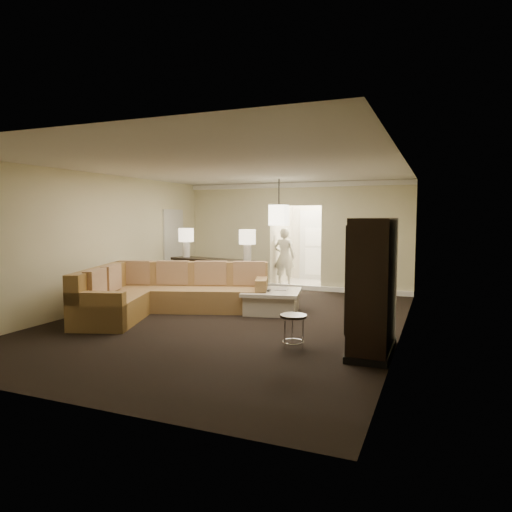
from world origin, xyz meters
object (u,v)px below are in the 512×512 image
at_px(sectional_sofa, 165,294).
at_px(drink_table, 293,324).
at_px(coffee_table, 272,301).
at_px(console_table, 216,275).
at_px(person, 284,254).
at_px(armoire, 373,289).

relative_size(sectional_sofa, drink_table, 7.03).
bearing_deg(drink_table, coffee_table, 117.29).
xyz_separation_m(coffee_table, drink_table, (1.14, -2.20, 0.12)).
xyz_separation_m(console_table, person, (0.87, 2.47, 0.34)).
bearing_deg(drink_table, console_table, 132.35).
bearing_deg(coffee_table, sectional_sofa, -156.30).
bearing_deg(sectional_sofa, armoire, -33.95).
relative_size(coffee_table, console_table, 0.53).
distance_m(sectional_sofa, person, 4.48).
relative_size(console_table, drink_table, 5.00).
relative_size(coffee_table, armoire, 0.69).
xyz_separation_m(sectional_sofa, armoire, (4.20, -1.15, 0.52)).
relative_size(sectional_sofa, armoire, 1.81).
bearing_deg(person, coffee_table, 101.10).
relative_size(armoire, drink_table, 3.87).
relative_size(armoire, person, 1.07).
height_order(coffee_table, armoire, armoire).
bearing_deg(drink_table, sectional_sofa, 156.62).
bearing_deg(coffee_table, console_table, 150.70).
distance_m(sectional_sofa, armoire, 4.38).
height_order(sectional_sofa, console_table, sectional_sofa).
distance_m(drink_table, person, 6.05).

